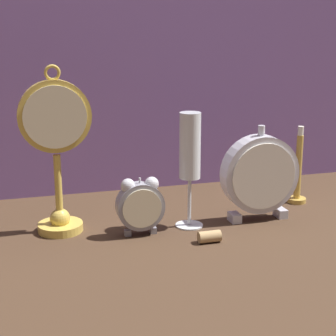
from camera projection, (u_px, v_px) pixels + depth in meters
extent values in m
plane|color=#422D1E|center=(179.00, 235.00, 1.07)|extent=(4.00, 4.00, 0.00)
cube|color=#8460A8|center=(138.00, 30.00, 1.28)|extent=(1.59, 0.01, 0.75)
cylinder|color=gold|center=(60.00, 227.00, 1.09)|extent=(0.09, 0.09, 0.02)
sphere|color=gold|center=(60.00, 218.00, 1.09)|extent=(0.04, 0.04, 0.04)
cylinder|color=gold|center=(58.00, 190.00, 1.07)|extent=(0.01, 0.01, 0.14)
cylinder|color=gold|center=(55.00, 116.00, 1.04)|extent=(0.14, 0.02, 0.14)
cylinder|color=beige|center=(55.00, 117.00, 1.03)|extent=(0.12, 0.00, 0.12)
torus|color=gold|center=(52.00, 73.00, 1.02)|extent=(0.03, 0.01, 0.03)
cube|color=gray|center=(128.00, 233.00, 1.07)|extent=(0.01, 0.01, 0.01)
cube|color=gray|center=(153.00, 230.00, 1.08)|extent=(0.01, 0.01, 0.01)
cylinder|color=gray|center=(140.00, 206.00, 1.06)|extent=(0.09, 0.03, 0.09)
cylinder|color=beige|center=(142.00, 209.00, 1.05)|extent=(0.07, 0.00, 0.07)
sphere|color=silver|center=(128.00, 186.00, 1.05)|extent=(0.03, 0.03, 0.03)
sphere|color=silver|center=(152.00, 184.00, 1.06)|extent=(0.03, 0.03, 0.03)
cylinder|color=silver|center=(140.00, 182.00, 1.05)|extent=(0.00, 0.00, 0.02)
cube|color=silver|center=(234.00, 217.00, 1.14)|extent=(0.02, 0.03, 0.02)
cube|color=silver|center=(280.00, 213.00, 1.17)|extent=(0.02, 0.03, 0.02)
cylinder|color=silver|center=(260.00, 174.00, 1.13)|extent=(0.16, 0.04, 0.16)
cylinder|color=silver|center=(264.00, 177.00, 1.11)|extent=(0.13, 0.00, 0.13)
cylinder|color=silver|center=(261.00, 130.00, 1.11)|extent=(0.01, 0.01, 0.02)
cylinder|color=silver|center=(189.00, 225.00, 1.12)|extent=(0.06, 0.06, 0.01)
cylinder|color=silver|center=(189.00, 201.00, 1.11)|extent=(0.01, 0.01, 0.09)
cylinder|color=white|center=(190.00, 146.00, 1.08)|extent=(0.04, 0.04, 0.13)
cylinder|color=beige|center=(190.00, 157.00, 1.08)|extent=(0.04, 0.04, 0.08)
cylinder|color=gold|center=(296.00, 200.00, 1.27)|extent=(0.04, 0.04, 0.01)
cylinder|color=gold|center=(298.00, 167.00, 1.25)|extent=(0.01, 0.01, 0.14)
cylinder|color=silver|center=(301.00, 131.00, 1.22)|extent=(0.01, 0.01, 0.02)
cylinder|color=tan|center=(209.00, 237.00, 1.04)|extent=(0.04, 0.02, 0.02)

